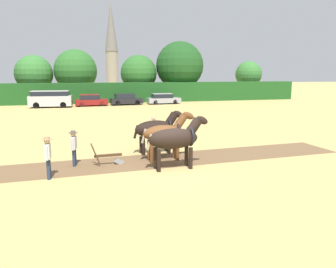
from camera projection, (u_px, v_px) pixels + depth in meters
The scene contains 20 objects.
ground_plane at pixel (172, 170), 14.37m from camera, with size 240.00×240.00×0.00m, color tan.
plowed_furrow_strip at pixel (78, 167), 14.83m from camera, with size 26.85×2.71×0.01m, color brown.
hedgerow at pixel (109, 93), 46.38m from camera, with size 58.21×1.66×2.84m, color #1E511E.
tree_left at pixel (34, 74), 48.16m from camera, with size 5.45×5.45×6.79m.
tree_center_left at pixel (76, 71), 49.66m from camera, with size 6.43×6.43×7.72m.
tree_center at pixel (139, 73), 50.64m from camera, with size 5.60×5.60×6.93m.
tree_center_right at pixel (180, 66), 51.30m from camera, with size 7.45×7.45×9.05m.
tree_right at pixel (248, 74), 56.48m from camera, with size 4.50×4.50×6.20m.
church_spire at pixel (112, 45), 79.47m from camera, with size 3.21×3.21×20.83m.
draft_horse_lead_left at pixel (176, 138), 14.42m from camera, with size 2.93×1.08×2.40m.
draft_horse_lead_right at pixel (166, 133), 15.83m from camera, with size 2.74×0.95×2.42m.
draft_horse_trail_left at pixel (157, 129), 17.23m from camera, with size 2.80×1.08×2.31m.
plow at pixel (111, 158), 15.21m from camera, with size 1.54×0.48×1.13m.
farmer_at_plow at pixel (74, 146), 14.88m from camera, with size 0.41×0.64×1.65m.
farmer_beside_team at pixel (154, 129), 18.80m from camera, with size 0.56×0.47×1.75m.
farmer_onlooker_left at pixel (48, 154), 13.05m from camera, with size 0.43×0.67×1.73m.
parked_van at pixel (51, 99), 40.21m from camera, with size 5.16×2.28×2.05m.
parked_car_left at pixel (91, 100), 42.15m from camera, with size 4.18×2.12×1.48m.
parked_car_center_left at pixel (126, 99), 43.59m from camera, with size 4.32×2.15×1.49m.
parked_car_center at pixel (163, 99), 44.92m from camera, with size 4.55×1.99×1.43m.
Camera 1 is at (-3.64, -13.34, 4.21)m, focal length 35.00 mm.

